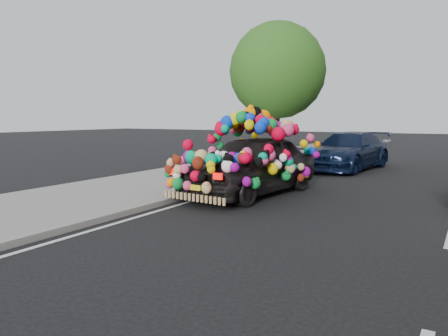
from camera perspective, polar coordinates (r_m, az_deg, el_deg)
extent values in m
plane|color=black|center=(9.47, 5.14, -5.72)|extent=(100.00, 100.00, 0.00)
cube|color=gray|center=(11.89, -14.01, -3.05)|extent=(4.00, 60.00, 0.12)
cube|color=gray|center=(10.64, -6.42, -4.00)|extent=(0.15, 60.00, 0.13)
cylinder|color=#332114|center=(19.49, 6.87, 4.69)|extent=(0.28, 0.28, 2.73)
sphere|color=#1F4F15|center=(19.58, 6.98, 12.51)|extent=(4.20, 4.20, 4.20)
imported|color=black|center=(11.50, 3.64, 0.46)|extent=(2.33, 4.78, 1.57)
cube|color=red|center=(10.05, -6.59, -0.50)|extent=(0.23, 0.08, 0.14)
cube|color=red|center=(9.25, -0.83, -1.09)|extent=(0.23, 0.08, 0.14)
cube|color=yellow|center=(9.67, -3.85, -2.55)|extent=(0.34, 0.08, 0.12)
imported|color=black|center=(17.64, 15.88, 2.19)|extent=(2.64, 5.19, 1.44)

